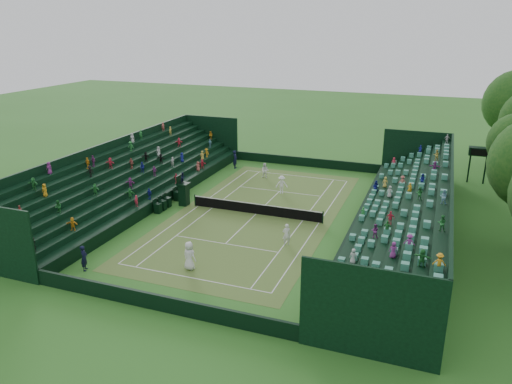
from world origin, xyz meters
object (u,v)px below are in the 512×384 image
Objects in this scene: player_near_west at (189,256)px; player_near_east at (287,234)px; player_far_west at (265,171)px; tennis_net at (256,208)px; player_far_east at (282,185)px; umpire_chair at (184,191)px.

player_near_east is (4.85, 5.87, -0.15)m from player_near_west.
tennis_net is at bearing -75.31° from player_far_west.
player_far_east is (0.35, 5.97, 0.35)m from tennis_net.
umpire_chair is 12.35m from player_near_west.
player_far_west is (-7.07, 15.07, -0.04)m from player_near_east.
umpire_chair reaches higher than tennis_net.
player_near_east is at bearing -116.44° from player_near_west.
player_far_west is at bearing -92.02° from player_near_east.
umpire_chair reaches higher than player_near_west.
umpire_chair is 9.43m from player_far_east.
player_far_west is at bearing -70.82° from player_near_west.
umpire_chair reaches higher than player_near_east.
player_near_west is at bearing -59.82° from umpire_chair.
player_near_east is 0.95× the size of player_far_east.
umpire_chair is 11.03m from player_far_west.
tennis_net is 6.67× the size of player_far_east.
player_far_west is (-2.81, 10.11, 0.26)m from tennis_net.
player_near_east is at bearing -65.73° from player_far_west.
umpire_chair is 1.74× the size of player_far_east.
player_near_west is 1.12× the size of player_far_east.
player_near_west reaches higher than player_near_east.
player_far_east is (7.15, 6.13, -0.43)m from umpire_chair.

